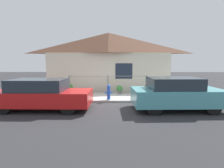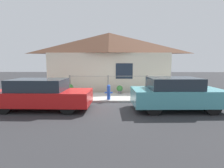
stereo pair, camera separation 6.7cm
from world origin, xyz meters
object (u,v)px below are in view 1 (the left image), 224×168
Objects in this scene: car_left at (42,94)px; potted_plant_near_hydrant at (119,89)px; fire_hydrant at (109,92)px; car_right at (176,94)px; potted_plant_by_fence at (69,89)px.

car_left reaches higher than potted_plant_near_hydrant.
car_left reaches higher than fire_hydrant.
car_right is 7.41× the size of potted_plant_near_hydrant.
potted_plant_by_fence is at bearing 149.38° from fire_hydrant.
potted_plant_by_fence is (0.40, 3.00, -0.20)m from car_left.
car_right reaches higher than car_left.
potted_plant_by_fence is at bearing 148.24° from car_right.
car_right is 3.28m from fire_hydrant.
fire_hydrant is at bearing -30.62° from potted_plant_by_fence.
fire_hydrant is (-2.85, 1.60, -0.18)m from car_right.
car_left reaches higher than potted_plant_by_fence.
potted_plant_by_fence is at bearing 83.30° from car_left.
car_right is 4.07m from potted_plant_near_hydrant.
potted_plant_near_hydrant is at bearing 71.02° from fire_hydrant.
fire_hydrant is 2.76m from potted_plant_by_fence.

